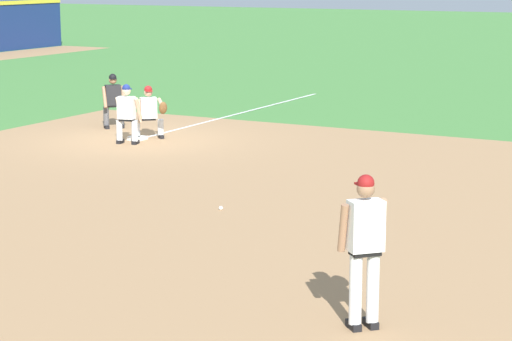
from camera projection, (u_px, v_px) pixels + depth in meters
name	position (u px, v px, depth m)	size (l,w,h in m)	color
ground_plane	(137.00, 140.00, 24.82)	(160.00, 160.00, 0.00)	#47843D
infield_dirt_patch	(210.00, 201.00, 18.28)	(18.00, 18.00, 0.01)	#A87F56
foul_line_stripe	(240.00, 113.00, 29.39)	(10.58, 0.10, 0.00)	white
first_base_bag	(137.00, 138.00, 24.81)	(0.38, 0.38, 0.09)	white
baseball	(221.00, 208.00, 17.57)	(0.07, 0.07, 0.07)	white
pitcher	(365.00, 242.00, 11.59)	(0.85, 0.55, 1.86)	black
first_baseman	(150.00, 110.00, 24.80)	(0.74, 1.08, 1.34)	black
baserunner	(127.00, 112.00, 24.09)	(0.52, 0.64, 1.46)	black
umpire	(113.00, 99.00, 26.50)	(0.67, 0.67, 1.46)	black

